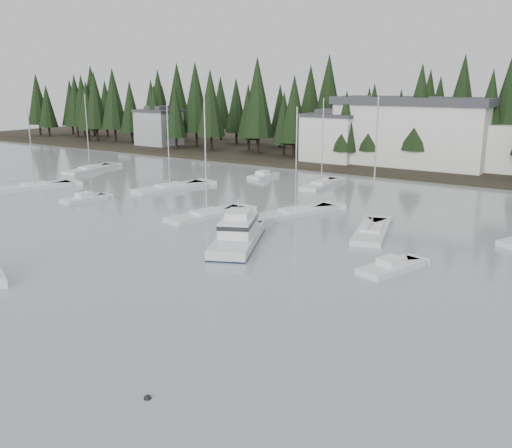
% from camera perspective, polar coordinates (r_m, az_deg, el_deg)
% --- Properties ---
extents(far_shore_land, '(240.00, 54.00, 1.00)m').
position_cam_1_polar(far_shore_land, '(110.42, 20.21, 6.03)').
color(far_shore_land, black).
rests_on(far_shore_land, ground).
extents(conifer_treeline, '(200.00, 22.00, 20.00)m').
position_cam_1_polar(conifer_treeline, '(99.86, 18.65, 5.39)').
color(conifer_treeline, black).
rests_on(conifer_treeline, ground).
extents(house_west, '(9.54, 7.42, 8.75)m').
position_cam_1_polar(house_west, '(99.15, 7.59, 8.66)').
color(house_west, silver).
rests_on(house_west, ground).
extents(house_far_west, '(8.48, 7.42, 8.25)m').
position_cam_1_polar(house_far_west, '(125.07, -9.70, 9.58)').
color(house_far_west, '#999EA0').
rests_on(house_far_west, ground).
extents(harbor_inn, '(29.50, 11.50, 10.90)m').
position_cam_1_polar(harbor_inn, '(96.54, 16.62, 8.72)').
color(harbor_inn, silver).
rests_on(harbor_inn, ground).
extents(cabin_cruiser_center, '(7.42, 10.97, 4.54)m').
position_cam_1_polar(cabin_cruiser_center, '(49.90, -1.82, -1.27)').
color(cabin_cruiser_center, silver).
rests_on(cabin_cruiser_center, ground).
extents(sailboat_0, '(4.82, 10.99, 13.52)m').
position_cam_1_polar(sailboat_0, '(76.20, -8.60, 3.50)').
color(sailboat_0, silver).
rests_on(sailboat_0, ground).
extents(sailboat_1, '(3.26, 9.72, 12.26)m').
position_cam_1_polar(sailboat_1, '(78.11, 6.55, 3.83)').
color(sailboat_1, silver).
rests_on(sailboat_1, ground).
extents(sailboat_5, '(5.19, 9.82, 13.14)m').
position_cam_1_polar(sailboat_5, '(54.43, 11.48, -0.90)').
color(sailboat_5, silver).
rests_on(sailboat_5, ground).
extents(sailboat_7, '(5.67, 9.86, 11.11)m').
position_cam_1_polar(sailboat_7, '(81.48, -21.24, 3.37)').
color(sailboat_7, silver).
rests_on(sailboat_7, ground).
extents(sailboat_8, '(4.56, 9.68, 14.89)m').
position_cam_1_polar(sailboat_8, '(60.20, -4.95, 0.79)').
color(sailboat_8, silver).
rests_on(sailboat_8, ground).
extents(sailboat_10, '(4.27, 10.32, 12.50)m').
position_cam_1_polar(sailboat_10, '(94.99, -16.27, 5.19)').
color(sailboat_10, silver).
rests_on(sailboat_10, ground).
extents(sailboat_11, '(5.64, 10.63, 11.89)m').
position_cam_1_polar(sailboat_11, '(61.10, 3.95, 0.98)').
color(sailboat_11, silver).
rests_on(sailboat_11, ground).
extents(runabout_0, '(2.99, 5.67, 1.42)m').
position_cam_1_polar(runabout_0, '(70.94, -16.77, 2.32)').
color(runabout_0, silver).
rests_on(runabout_0, ground).
extents(runabout_1, '(3.80, 6.18, 1.42)m').
position_cam_1_polar(runabout_1, '(44.32, 13.35, -4.40)').
color(runabout_1, silver).
rests_on(runabout_1, ground).
extents(runabout_3, '(2.22, 5.11, 1.42)m').
position_cam_1_polar(runabout_3, '(84.57, 0.67, 4.75)').
color(runabout_3, silver).
rests_on(runabout_3, ground).
extents(mooring_buoy_dark, '(0.36, 0.36, 0.36)m').
position_cam_1_polar(mooring_buoy_dark, '(27.35, -10.79, -16.77)').
color(mooring_buoy_dark, black).
rests_on(mooring_buoy_dark, ground).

